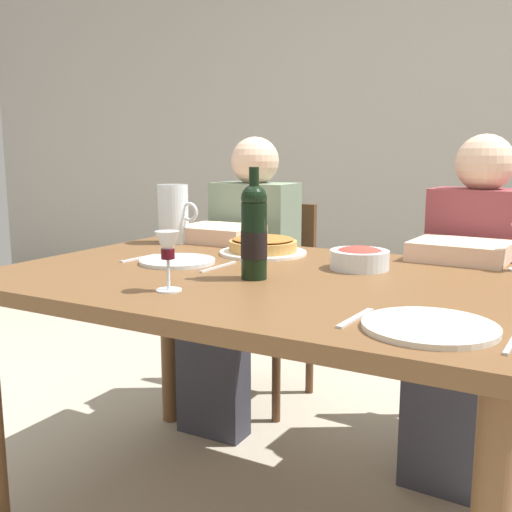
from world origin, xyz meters
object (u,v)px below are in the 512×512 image
at_px(baked_tart, 263,246).
at_px(dinner_plate_right_setting, 177,261).
at_px(salad_bowl, 360,258).
at_px(chair_right, 481,312).
at_px(water_pitcher, 174,217).
at_px(wine_glass_right_diner, 168,249).
at_px(dining_table, 266,306).
at_px(diner_right, 469,294).
at_px(wine_bottle, 255,232).
at_px(dinner_plate_left_setting, 430,327).
at_px(diner_left, 242,271).
at_px(chair_left, 268,288).

xyz_separation_m(baked_tart, dinner_plate_right_setting, (-0.15, -0.27, -0.02)).
relative_size(salad_bowl, chair_right, 0.20).
relative_size(water_pitcher, salad_bowl, 1.27).
relative_size(baked_tart, wine_glass_right_diner, 1.96).
height_order(dining_table, diner_right, diner_right).
bearing_deg(wine_bottle, water_pitcher, 144.38).
xyz_separation_m(salad_bowl, dinner_plate_left_setting, (0.32, -0.51, -0.03)).
xyz_separation_m(water_pitcher, diner_left, (0.13, 0.28, -0.24)).
bearing_deg(chair_left, salad_bowl, 134.13).
height_order(dining_table, wine_glass_right_diner, wine_glass_right_diner).
xyz_separation_m(dinner_plate_left_setting, dinner_plate_right_setting, (-0.84, 0.33, 0.00)).
bearing_deg(water_pitcher, dining_table, -30.97).
bearing_deg(chair_left, baked_tart, 116.02).
xyz_separation_m(wine_glass_right_diner, dinner_plate_left_setting, (0.64, -0.02, -0.10)).
relative_size(dinner_plate_right_setting, chair_left, 0.27).
relative_size(wine_bottle, chair_left, 0.34).
bearing_deg(dining_table, chair_left, 117.50).
xyz_separation_m(salad_bowl, diner_left, (-0.65, 0.43, -0.18)).
relative_size(salad_bowl, chair_left, 0.20).
height_order(baked_tart, chair_left, chair_left).
bearing_deg(baked_tart, diner_left, 129.83).
relative_size(dining_table, diner_right, 1.29).
relative_size(baked_tart, chair_right, 0.34).
distance_m(wine_glass_right_diner, dinner_plate_left_setting, 0.65).
bearing_deg(water_pitcher, dinner_plate_right_setting, -51.90).
distance_m(dining_table, wine_bottle, 0.23).
height_order(salad_bowl, diner_right, diner_right).
bearing_deg(dining_table, diner_left, 125.56).
bearing_deg(water_pitcher, wine_glass_right_diner, -54.23).
height_order(salad_bowl, chair_left, chair_left).
relative_size(chair_left, diner_right, 0.75).
relative_size(dinner_plate_left_setting, diner_right, 0.23).
bearing_deg(dining_table, dinner_plate_left_setting, -30.98).
distance_m(wine_bottle, dinner_plate_left_setting, 0.59).
distance_m(chair_right, diner_right, 0.26).
bearing_deg(salad_bowl, dinner_plate_right_setting, -160.78).
bearing_deg(chair_right, wine_bottle, 68.05).
xyz_separation_m(dining_table, wine_bottle, (0.00, -0.07, 0.22)).
bearing_deg(dining_table, chair_right, 62.97).
bearing_deg(dining_table, dinner_plate_right_setting, 177.39).
relative_size(water_pitcher, diner_right, 0.19).
xyz_separation_m(wine_glass_right_diner, diner_right, (0.56, 0.95, -0.25)).
height_order(baked_tart, dinner_plate_right_setting, baked_tart).
bearing_deg(diner_left, water_pitcher, 64.97).
bearing_deg(salad_bowl, diner_left, 146.51).
xyz_separation_m(wine_bottle, water_pitcher, (-0.58, 0.42, -0.03)).
xyz_separation_m(baked_tart, salad_bowl, (0.37, -0.09, 0.01)).
relative_size(water_pitcher, diner_left, 0.19).
relative_size(wine_glass_right_diner, chair_right, 0.17).
distance_m(salad_bowl, diner_right, 0.55).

